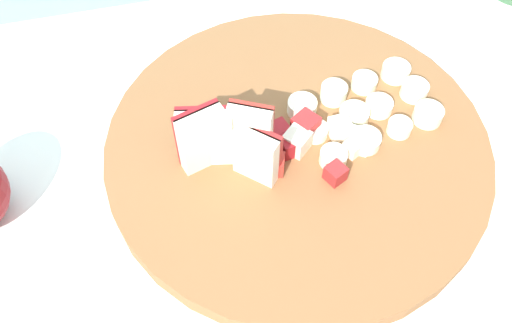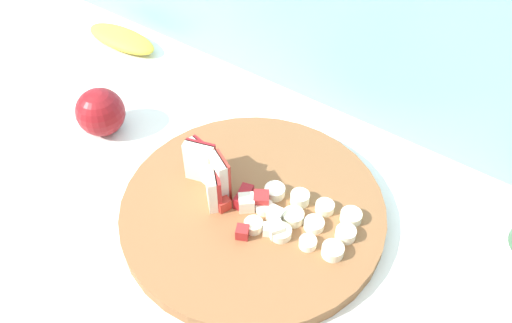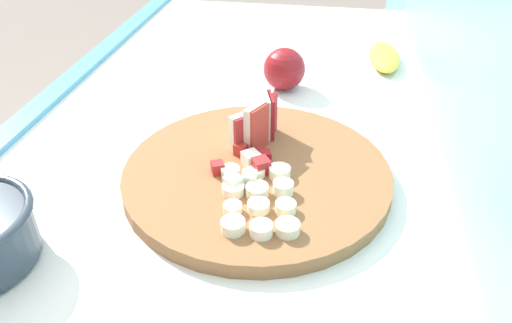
{
  "view_description": "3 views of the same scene",
  "coord_description": "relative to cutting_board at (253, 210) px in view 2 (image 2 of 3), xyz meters",
  "views": [
    {
      "loc": [
        0.02,
        -0.21,
        1.3
      ],
      "look_at": [
        0.08,
        0.05,
        0.92
      ],
      "focal_mm": 38.19,
      "sensor_mm": 36.0,
      "label": 1
    },
    {
      "loc": [
        0.4,
        -0.29,
        1.45
      ],
      "look_at": [
        0.11,
        0.12,
        0.94
      ],
      "focal_mm": 37.13,
      "sensor_mm": 36.0,
      "label": 2
    },
    {
      "loc": [
        0.66,
        0.17,
        1.27
      ],
      "look_at": [
        0.15,
        0.08,
        0.92
      ],
      "focal_mm": 34.26,
      "sensor_mm": 36.0,
      "label": 3
    }
  ],
  "objects": [
    {
      "name": "banana_peel",
      "position": [
        -0.44,
        0.19,
        0.0
      ],
      "size": [
        0.16,
        0.06,
        0.03
      ],
      "primitive_type": "ellipsoid",
      "rotation": [
        0.0,
        0.0,
        0.02
      ],
      "color": "gold",
      "rests_on": "tiled_countertop"
    },
    {
      "name": "banana_slice_rows",
      "position": [
        0.07,
        0.02,
        0.02
      ],
      "size": [
        0.14,
        0.11,
        0.02
      ],
      "color": "#F4EAC6",
      "rests_on": "cutting_board"
    },
    {
      "name": "apple_wedge_fan",
      "position": [
        -0.07,
        -0.01,
        0.04
      ],
      "size": [
        0.09,
        0.06,
        0.07
      ],
      "color": "#A32323",
      "rests_on": "cutting_board"
    },
    {
      "name": "cutting_board",
      "position": [
        0.0,
        0.0,
        0.0
      ],
      "size": [
        0.36,
        0.36,
        0.02
      ],
      "primitive_type": "cylinder",
      "color": "brown",
      "rests_on": "tiled_countertop"
    },
    {
      "name": "tile_backsplash",
      "position": [
        -0.13,
        0.28,
        -0.18
      ],
      "size": [
        2.4,
        0.04,
        1.41
      ],
      "primitive_type": "cube",
      "color": "#6BADC6",
      "rests_on": "ground"
    },
    {
      "name": "whole_apple",
      "position": [
        -0.29,
        0.0,
        0.03
      ],
      "size": [
        0.08,
        0.08,
        0.08
      ],
      "primitive_type": "sphere",
      "color": "maroon",
      "rests_on": "tiled_countertop"
    },
    {
      "name": "apple_dice_pile",
      "position": [
        0.01,
        -0.01,
        0.02
      ],
      "size": [
        0.11,
        0.08,
        0.02
      ],
      "color": "#A32323",
      "rests_on": "cutting_board"
    }
  ]
}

